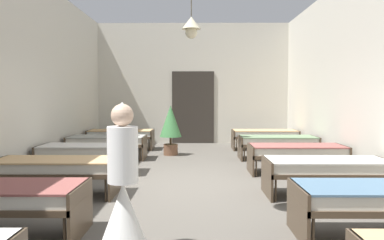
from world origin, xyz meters
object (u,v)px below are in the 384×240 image
(bed_right_row_2, at_px, (327,168))
(bed_right_row_3, at_px, (297,152))
(bed_right_row_1, at_px, (383,198))
(bed_right_row_5, at_px, (265,135))
(potted_plant, at_px, (171,125))
(bed_left_row_4, at_px, (107,141))
(bed_right_row_4, at_px, (278,142))
(bed_left_row_5, at_px, (121,135))
(patient_seated_primary, at_px, (121,124))
(bed_left_row_3, at_px, (87,151))
(nurse_near_aisle, at_px, (123,200))
(bed_left_row_2, at_px, (55,168))

(bed_right_row_2, xyz_separation_m, bed_right_row_3, (0.00, 1.79, 0.00))
(bed_right_row_1, xyz_separation_m, bed_right_row_5, (0.00, 7.16, 0.00))
(bed_right_row_2, xyz_separation_m, potted_plant, (-2.70, 4.25, 0.37))
(bed_right_row_1, height_order, bed_left_row_4, same)
(bed_right_row_4, relative_size, bed_left_row_5, 1.00)
(bed_right_row_1, distance_m, patient_seated_primary, 6.60)
(patient_seated_primary, bearing_deg, bed_right_row_3, -24.09)
(bed_right_row_1, distance_m, bed_right_row_2, 1.79)
(bed_right_row_4, xyz_separation_m, potted_plant, (-2.70, 0.67, 0.37))
(bed_right_row_2, height_order, bed_right_row_3, same)
(bed_left_row_4, relative_size, patient_seated_primary, 2.38)
(bed_right_row_3, xyz_separation_m, bed_right_row_5, (0.00, 3.58, 0.00))
(bed_left_row_3, distance_m, bed_right_row_3, 4.24)
(bed_left_row_3, xyz_separation_m, patient_seated_primary, (0.35, 1.74, 0.43))
(bed_right_row_1, xyz_separation_m, bed_left_row_4, (-4.24, 5.37, 0.00))
(bed_right_row_1, relative_size, bed_left_row_3, 1.00)
(bed_right_row_3, height_order, bed_left_row_5, same)
(bed_right_row_4, distance_m, nurse_near_aisle, 6.42)
(bed_left_row_4, bearing_deg, nurse_near_aisle, -75.69)
(bed_right_row_2, relative_size, bed_right_row_3, 1.00)
(bed_right_row_5, distance_m, patient_seated_primary, 4.32)
(nurse_near_aisle, bearing_deg, bed_left_row_5, 1.87)
(bed_left_row_2, xyz_separation_m, bed_right_row_4, (4.24, 3.58, 0.00))
(bed_left_row_3, height_order, bed_right_row_3, same)
(bed_left_row_5, xyz_separation_m, nurse_near_aisle, (1.48, -7.58, 0.09))
(patient_seated_primary, bearing_deg, bed_left_row_3, -101.39)
(bed_left_row_3, height_order, bed_left_row_4, same)
(bed_right_row_4, bearing_deg, nurse_near_aisle, -115.49)
(bed_right_row_5, relative_size, patient_seated_primary, 2.38)
(patient_seated_primary, bearing_deg, bed_right_row_2, -42.22)
(bed_left_row_2, height_order, potted_plant, potted_plant)
(bed_left_row_3, bearing_deg, bed_left_row_2, -90.00)
(bed_right_row_4, bearing_deg, bed_left_row_4, 180.00)
(bed_right_row_1, distance_m, bed_left_row_3, 5.55)
(nurse_near_aisle, bearing_deg, bed_right_row_1, -90.46)
(bed_right_row_1, height_order, patient_seated_primary, patient_seated_primary)
(bed_right_row_3, bearing_deg, bed_left_row_2, -157.10)
(patient_seated_primary, bearing_deg, bed_right_row_1, -53.83)
(bed_right_row_2, relative_size, bed_right_row_4, 1.00)
(bed_left_row_2, distance_m, bed_left_row_4, 3.58)
(bed_right_row_3, bearing_deg, bed_right_row_1, -90.00)
(bed_right_row_2, xyz_separation_m, bed_right_row_5, (0.00, 5.37, 0.00))
(potted_plant, bearing_deg, bed_right_row_2, -57.57)
(bed_right_row_1, height_order, bed_left_row_5, same)
(bed_right_row_1, distance_m, nurse_near_aisle, 2.79)
(bed_left_row_2, relative_size, bed_right_row_2, 1.00)
(bed_left_row_3, relative_size, nurse_near_aisle, 1.28)
(bed_left_row_4, height_order, patient_seated_primary, patient_seated_primary)
(bed_left_row_2, xyz_separation_m, bed_left_row_3, (0.00, 1.79, 0.00))
(bed_left_row_2, height_order, bed_right_row_5, same)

